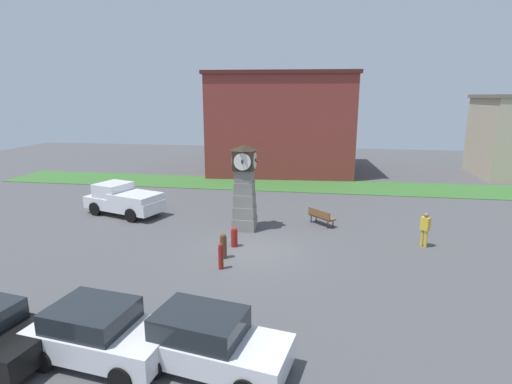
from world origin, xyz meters
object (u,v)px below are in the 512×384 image
Objects in this scene: bollard_mid_row at (223,246)px; bench at (321,216)px; bollard_far_row at (234,237)px; pedestrian_near_bench at (425,227)px; car_near_tower at (100,332)px; pickup_truck at (124,199)px; bollard_near_tower at (221,256)px; clock_tower at (245,189)px; car_by_building at (208,341)px.

bollard_mid_row is 0.76× the size of bench.
bollard_far_row is 0.64× the size of bench.
bollard_mid_row is at bearing -162.65° from pedestrian_near_bench.
pickup_truck is (-5.82, 12.80, 0.15)m from car_near_tower.
bollard_near_tower is 7.63m from bench.
car_by_building is (1.15, -11.22, -1.43)m from clock_tower.
car_near_tower reaches higher than bollard_mid_row.
pedestrian_near_bench is at bearing -27.72° from bench.
car_by_building is 12.85m from bench.
bollard_far_row is 8.97m from pedestrian_near_bench.
pedestrian_near_bench is at bearing 8.89° from bollard_far_row.
clock_tower is at bearing 80.81° from car_near_tower.
bench is at bearing -1.03° from pickup_truck.
bollard_near_tower is 0.66× the size of pedestrian_near_bench.
bench is 5.45m from pedestrian_near_bench.
bollard_mid_row is at bearing -128.23° from bench.
car_near_tower is (-1.83, -11.30, -1.43)m from clock_tower.
clock_tower is at bearing 87.38° from bollard_mid_row.
bollard_far_row is at bearing 89.75° from bollard_near_tower.
car_by_building reaches higher than bollard_far_row.
pedestrian_near_bench is at bearing 23.96° from bollard_near_tower.
clock_tower is 7.90m from pickup_truck.
pedestrian_near_bench is at bearing 52.42° from car_by_building.
car_by_building is (1.17, -6.05, 0.22)m from bollard_near_tower.
pedestrian_near_bench reaches higher than bollard_mid_row.
bench is at bearing 152.28° from pedestrian_near_bench.
clock_tower is at bearing 89.78° from bollard_near_tower.
bollard_far_row is 0.58× the size of pedestrian_near_bench.
bollard_mid_row is 7.43m from car_near_tower.
pickup_truck is 3.09× the size of pedestrian_near_bench.
pickup_truck is at bearing 168.85° from clock_tower.
bollard_mid_row is 9.31m from pickup_truck.
bollard_far_row is (-0.01, -2.62, -1.72)m from clock_tower.
bollard_near_tower is at bearing -81.57° from bollard_mid_row.
bench is at bearing 17.84° from clock_tower.
bench is at bearing 51.77° from bollard_mid_row.
bollard_mid_row is 7.30m from car_by_building.
bollard_far_row is (0.01, 2.55, -0.07)m from bollard_near_tower.
car_near_tower is 0.77× the size of pickup_truck.
pickup_truck reaches higher than car_by_building.
car_by_building reaches higher than bench.
bench is (4.21, 5.35, -0.06)m from bollard_mid_row.
pedestrian_near_bench reaches higher than car_by_building.
bollard_mid_row reaches higher than bollard_near_tower.
clock_tower is at bearing -162.16° from bench.
car_by_building is at bearing -82.31° from bollard_far_row.
car_near_tower is at bearing -106.44° from bollard_near_tower.
clock_tower reaches higher than pickup_truck.
bollard_mid_row is 1.18× the size of bollard_far_row.
car_near_tower is 0.93× the size of car_by_building.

